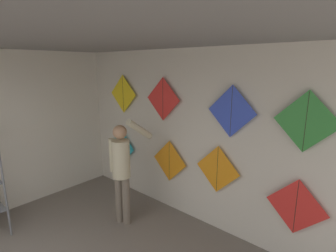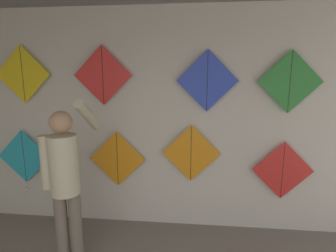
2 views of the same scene
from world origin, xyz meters
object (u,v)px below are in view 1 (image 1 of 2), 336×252
Objects in this scene: kite_2 at (217,169)px; kite_3 at (296,207)px; kite_1 at (169,161)px; kite_4 at (123,94)px; shopkeeper at (122,166)px; kite_0 at (122,147)px; kite_7 at (306,122)px; kite_5 at (163,99)px; kite_6 at (231,111)px.

kite_3 is at bearing 0.00° from kite_2.
kite_1 is 0.96m from kite_2.
kite_3 is 1.00× the size of kite_4.
shopkeeper is 2.01× the size of kite_0.
kite_4 is at bearing 180.00° from kite_7.
kite_5 is (-1.10, 0.00, 0.96)m from kite_2.
kite_0 is 1.30m from kite_1.
shopkeeper is at bearing -100.14° from kite_5.
kite_3 is (2.37, 0.81, -0.16)m from shopkeeper.
kite_0 is 2.26m from kite_2.
kite_5 reaches higher than kite_3.
kite_6 reaches higher than kite_7.
kite_1 is 1.52m from kite_6.
kite_0 is 1.59m from kite_5.
kite_1 is (0.29, 0.81, -0.08)m from shopkeeper.
kite_7 reaches higher than kite_2.
kite_5 is at bearing 180.00° from kite_6.
shopkeeper is 1.88m from kite_6.
kite_2 is at bearing 180.00° from kite_6.
kite_3 is at bearing 6.89° from shopkeeper.
kite_4 is at bearing 126.09° from shopkeeper.
kite_6 is at bearing 0.01° from kite_0.
kite_3 is 2.51m from kite_5.
shopkeeper is at bearing -109.64° from kite_1.
kite_4 is 1.00× the size of kite_7.
kite_1 is at bearing 180.00° from kite_7.
kite_5 is 1.28m from kite_6.
shopkeeper is 2.39× the size of kite_6.
kite_1 is 2.31m from kite_7.
kite_4 reaches higher than kite_3.
kite_3 is (2.08, 0.00, -0.08)m from kite_1.
kite_5 reaches higher than kite_7.
kite_4 is 1.00× the size of kite_6.
kite_3 is 1.00× the size of kite_7.
kite_6 is 1.00× the size of kite_7.
kite_4 is at bearing 180.00° from kite_3.
kite_7 is (3.27, 0.00, -0.08)m from kite_4.
kite_1 reaches higher than kite_0.
kite_2 reaches higher than kite_3.
kite_5 is at bearing 0.02° from kite_0.
kite_3 is 1.08m from kite_7.
kite_6 is 0.95m from kite_7.
kite_6 is (0.18, 0.00, 0.90)m from kite_2.
kite_2 is 1.00× the size of kite_7.
kite_1 is 1.61m from kite_4.
kite_4 reaches higher than kite_5.
kite_2 reaches higher than kite_0.
kite_1 is 1.00× the size of kite_5.
kite_4 reaches higher than kite_0.
shopkeeper is 2.39× the size of kite_3.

